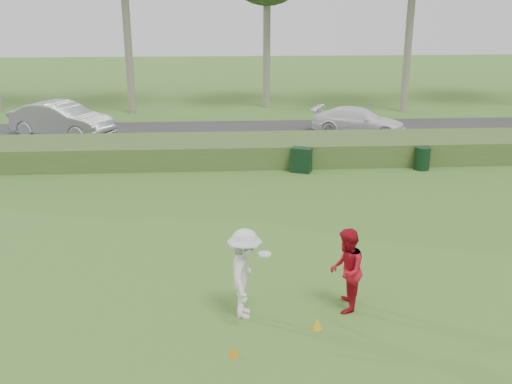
{
  "coord_description": "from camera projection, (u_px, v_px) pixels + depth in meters",
  "views": [
    {
      "loc": [
        -0.97,
        -10.6,
        6.18
      ],
      "look_at": [
        0.0,
        4.0,
        1.3
      ],
      "focal_mm": 40.0,
      "sensor_mm": 36.0,
      "label": 1
    }
  ],
  "objects": [
    {
      "name": "utility_cabinet",
      "position": [
        301.0,
        160.0,
        21.7
      ],
      "size": [
        0.88,
        0.73,
        0.95
      ],
      "primitive_type": "cube",
      "rotation": [
        0.0,
        0.0,
        -0.39
      ],
      "color": "black",
      "rests_on": "ground"
    },
    {
      "name": "player_white",
      "position": [
        245.0,
        274.0,
        11.55
      ],
      "size": [
        0.97,
        1.31,
        1.9
      ],
      "rotation": [
        0.0,
        0.0,
        1.43
      ],
      "color": "silver",
      "rests_on": "ground"
    },
    {
      "name": "car_mid",
      "position": [
        61.0,
        120.0,
        27.04
      ],
      "size": [
        5.32,
        3.7,
        1.66
      ],
      "primitive_type": "imported",
      "rotation": [
        0.0,
        0.0,
        1.14
      ],
      "color": "#BBBBC0",
      "rests_on": "park_road"
    },
    {
      "name": "ground",
      "position": [
        268.0,
        310.0,
        12.05
      ],
      "size": [
        120.0,
        120.0,
        0.0
      ],
      "primitive_type": "plane",
      "color": "#396B23",
      "rests_on": "ground"
    },
    {
      "name": "car_right",
      "position": [
        359.0,
        121.0,
        27.58
      ],
      "size": [
        4.82,
        3.5,
        1.3
      ],
      "primitive_type": "imported",
      "rotation": [
        0.0,
        0.0,
        1.14
      ],
      "color": "white",
      "rests_on": "park_road"
    },
    {
      "name": "player_red",
      "position": [
        346.0,
        270.0,
        11.81
      ],
      "size": [
        0.89,
        1.02,
        1.8
      ],
      "primitive_type": "imported",
      "rotation": [
        0.0,
        0.0,
        -1.84
      ],
      "color": "#AE0E1F",
      "rests_on": "ground"
    },
    {
      "name": "park_road",
      "position": [
        239.0,
        133.0,
        28.13
      ],
      "size": [
        80.0,
        6.0,
        0.06
      ],
      "primitive_type": "cube",
      "color": "#2D2D2D",
      "rests_on": "ground"
    },
    {
      "name": "trash_bin",
      "position": [
        422.0,
        158.0,
        22.05
      ],
      "size": [
        0.78,
        0.78,
        0.89
      ],
      "primitive_type": "cylinder",
      "rotation": [
        0.0,
        0.0,
        -0.43
      ],
      "color": "black",
      "rests_on": "ground"
    },
    {
      "name": "cone_orange",
      "position": [
        234.0,
        351.0,
        10.45
      ],
      "size": [
        0.18,
        0.18,
        0.2
      ],
      "primitive_type": "cone",
      "color": "orange",
      "rests_on": "ground"
    },
    {
      "name": "reed_strip",
      "position": [
        243.0,
        150.0,
        23.27
      ],
      "size": [
        80.0,
        3.0,
        0.9
      ],
      "primitive_type": "cube",
      "color": "#3E5D25",
      "rests_on": "ground"
    },
    {
      "name": "cone_yellow",
      "position": [
        317.0,
        323.0,
        11.33
      ],
      "size": [
        0.21,
        0.21,
        0.23
      ],
      "primitive_type": "cone",
      "color": "gold",
      "rests_on": "ground"
    }
  ]
}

